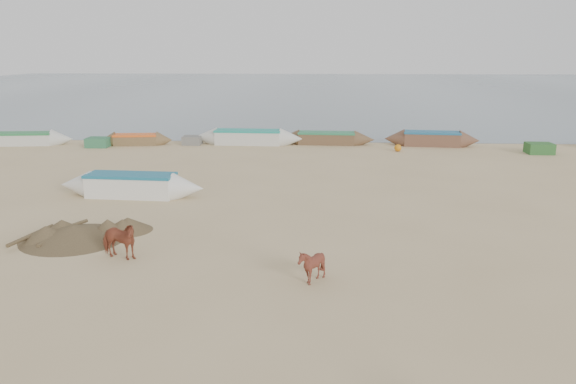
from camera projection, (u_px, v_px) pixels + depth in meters
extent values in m
plane|color=tan|center=(281.00, 257.00, 16.85)|extent=(140.00, 140.00, 0.00)
plane|color=slate|center=(312.00, 87.00, 96.27)|extent=(160.00, 160.00, 0.00)
imported|color=brown|center=(118.00, 240.00, 16.54)|extent=(1.50, 1.05, 1.16)
imported|color=#5C281D|center=(312.00, 265.00, 14.82)|extent=(1.04, 0.96, 0.98)
cone|color=brown|center=(74.00, 232.00, 18.37)|extent=(4.27, 4.27, 0.47)
cube|color=#306B47|center=(98.00, 142.00, 36.16)|extent=(1.40, 1.20, 0.60)
sphere|color=#C97512|center=(398.00, 148.00, 34.53)|extent=(0.44, 0.44, 0.44)
cube|color=slate|center=(192.00, 140.00, 37.10)|extent=(1.20, 1.10, 0.56)
cube|color=#2D5F2A|center=(539.00, 148.00, 33.78)|extent=(1.50, 1.20, 0.64)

